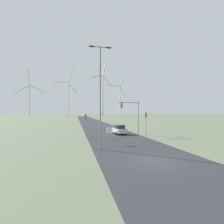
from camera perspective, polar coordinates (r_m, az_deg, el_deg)
ground_plane at (r=16.50m, az=13.75°, el=-15.24°), size 600.00×600.00×0.00m
road_surface at (r=62.89m, az=-5.56°, el=-3.95°), size 10.00×240.00×0.01m
streetlamp at (r=20.41m, az=-3.85°, el=8.23°), size 2.70×0.32×11.96m
stop_sign_near at (r=23.46m, az=-0.93°, el=-6.73°), size 0.81×0.07×2.28m
traffic_light_post_near_left at (r=30.87m, az=-8.64°, el=-2.67°), size 0.28×0.34×3.96m
traffic_light_post_near_right at (r=32.93m, az=11.04°, el=-2.18°), size 0.28×0.34×4.22m
traffic_light_mast_overhead at (r=32.66m, az=6.53°, el=0.20°), size 3.91×0.35×6.35m
car_approaching at (r=34.28m, az=2.44°, el=-5.74°), size 2.11×4.23×1.83m
wind_turbine_far_left at (r=262.80m, az=-25.37°, el=4.74°), size 37.37×13.15×63.10m
wind_turbine_left at (r=265.16m, az=-14.11°, el=5.57°), size 33.40×11.34×68.74m
wind_turbine_center at (r=219.54m, az=-3.03°, el=6.77°), size 28.30×13.70×67.58m
wind_turbine_right at (r=283.61m, az=2.57°, el=4.95°), size 33.11×2.60×64.14m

